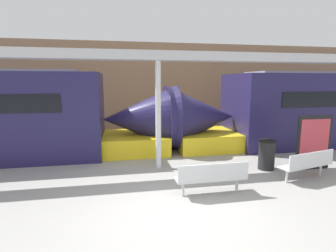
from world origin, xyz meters
TOP-DOWN VIEW (x-y plane):
  - ground_plane at (0.00, 0.00)m, footprint 60.00×60.00m
  - station_wall at (0.00, 10.40)m, footprint 56.00×0.20m
  - bench_near at (1.07, 0.80)m, footprint 1.78×0.46m
  - bench_far at (4.10, 1.28)m, footprint 1.80×0.84m
  - trash_bin at (3.47, 2.35)m, footprint 0.53×0.53m
  - poster_board at (4.91, 2.07)m, footprint 1.19×0.07m
  - support_column_near at (0.10, 3.16)m, footprint 0.18×0.18m
  - canopy_beam at (0.10, 3.16)m, footprint 28.00×0.60m

SIDE VIEW (x-z plane):
  - ground_plane at x=0.00m, z-range 0.00..0.00m
  - trash_bin at x=3.47m, z-range 0.00..0.96m
  - bench_far at x=4.10m, z-range 0.07..0.91m
  - bench_near at x=1.07m, z-range 0.07..0.91m
  - poster_board at x=4.91m, z-range 0.01..1.76m
  - support_column_near at x=0.10m, z-range 0.00..3.42m
  - station_wall at x=0.00m, z-range 0.00..5.00m
  - canopy_beam at x=0.10m, z-range 3.42..3.70m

